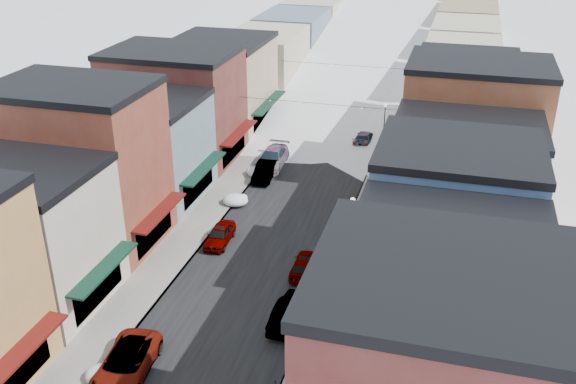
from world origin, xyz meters
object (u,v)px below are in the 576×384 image
Objects in this scene: car_white_suv at (126,364)px; streetlamp_near at (352,219)px; car_silver_sedan at (220,235)px; car_green_sedan at (291,312)px; trash_can at (348,224)px; car_dark_hatch at (265,171)px; fire_hydrant at (294,353)px.

car_white_suv is 1.25× the size of streetlamp_near.
car_green_sedan reaches higher than car_silver_sedan.
car_white_suv reaches higher than trash_can.
streetlamp_near reaches higher than car_white_suv.
car_dark_hatch is 4.96× the size of trash_can.
car_silver_sedan is 11.41m from car_green_sedan.
car_silver_sedan is 0.88× the size of car_dark_hatch.
car_silver_sedan is at bearing 127.91° from fire_hydrant.
car_white_suv is at bearing -156.72° from fire_hydrant.
car_silver_sedan is 4.88× the size of fire_hydrant.
trash_can is at bearing -92.96° from car_green_sedan.
streetlamp_near is at bearing -52.51° from car_dark_hatch.
car_green_sedan is 12.80m from trash_can.
streetlamp_near reaches higher than fire_hydrant.
car_green_sedan is 5.83× the size of fire_hydrant.
car_dark_hatch reaches higher than fire_hydrant.
fire_hydrant is 12.83m from streetlamp_near.
car_silver_sedan is at bearing -153.78° from trash_can.
streetlamp_near reaches higher than trash_can.
fire_hydrant is at bearing -94.50° from streetlamp_near.
car_white_suv is 10.47m from car_green_sedan.
trash_can is at bearing 23.79° from car_silver_sedan.
trash_can is at bearing -44.31° from car_dark_hatch.
car_white_suv is at bearing -93.05° from car_dark_hatch.
car_green_sedan is (7.93, -8.21, 0.11)m from car_silver_sedan.
streetlamp_near is (0.85, -3.60, 2.43)m from trash_can.
streetlamp_near is at bearing -100.32° from car_green_sedan.
car_white_suv reaches higher than fire_hydrant.
car_white_suv is 1.41× the size of car_silver_sedan.
car_green_sedan is at bearing 36.80° from car_white_suv.
car_dark_hatch is (-0.28, 12.49, 0.07)m from car_silver_sedan.
car_dark_hatch is 1.01× the size of streetlamp_near.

